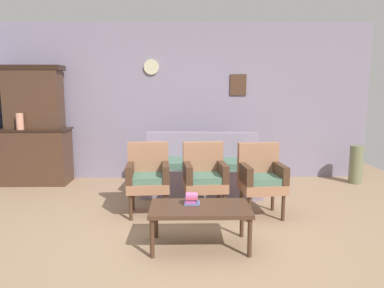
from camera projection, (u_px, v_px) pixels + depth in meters
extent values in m
plane|color=#997A5B|center=(188.00, 234.00, 3.99)|extent=(7.68, 7.68, 0.00)
cube|color=gray|center=(186.00, 102.00, 6.39)|extent=(6.40, 0.06, 2.70)
cube|color=#472D1E|center=(238.00, 85.00, 6.31)|extent=(0.28, 0.02, 0.36)
cylinder|color=beige|center=(151.00, 67.00, 6.24)|extent=(0.26, 0.03, 0.26)
cube|color=#472D1E|center=(35.00, 157.00, 6.10)|extent=(1.10, 0.52, 0.90)
cube|color=black|center=(34.00, 129.00, 6.03)|extent=(1.16, 0.55, 0.03)
cube|color=#472D1E|center=(34.00, 99.00, 6.04)|extent=(0.90, 0.36, 0.95)
cube|color=black|center=(32.00, 68.00, 5.96)|extent=(0.99, 0.38, 0.08)
cylinder|color=tan|center=(20.00, 121.00, 5.83)|extent=(0.12, 0.12, 0.27)
cube|color=gray|center=(202.00, 179.00, 5.55)|extent=(1.80, 0.90, 0.42)
cube|color=gray|center=(202.00, 147.00, 5.80)|extent=(1.77, 0.26, 0.48)
cube|color=gray|center=(255.00, 159.00, 5.47)|extent=(0.21, 0.81, 0.24)
cube|color=gray|center=(149.00, 158.00, 5.54)|extent=(0.21, 0.81, 0.24)
cube|color=#4C705B|center=(235.00, 164.00, 5.46)|extent=(0.49, 0.59, 0.10)
cube|color=#4C705B|center=(202.00, 163.00, 5.48)|extent=(0.49, 0.59, 0.10)
cube|color=#4C705B|center=(168.00, 163.00, 5.50)|extent=(0.49, 0.59, 0.10)
cube|color=#9E6B4C|center=(148.00, 185.00, 4.57)|extent=(0.56, 0.52, 0.12)
cube|color=#4C705B|center=(148.00, 179.00, 4.54)|extent=(0.47, 0.44, 0.10)
cube|color=#9E6B4C|center=(148.00, 160.00, 4.73)|extent=(0.53, 0.14, 0.46)
cube|color=#472D1E|center=(166.00, 172.00, 4.57)|extent=(0.12, 0.48, 0.22)
cube|color=#472D1E|center=(130.00, 172.00, 4.53)|extent=(0.12, 0.48, 0.22)
cylinder|color=#472D1E|center=(166.00, 206.00, 4.44)|extent=(0.04, 0.04, 0.32)
cylinder|color=#472D1E|center=(131.00, 208.00, 4.40)|extent=(0.04, 0.04, 0.32)
cylinder|color=#472D1E|center=(165.00, 197.00, 4.81)|extent=(0.04, 0.04, 0.32)
cylinder|color=#472D1E|center=(133.00, 198.00, 4.77)|extent=(0.04, 0.04, 0.32)
cube|color=#9E6B4C|center=(205.00, 185.00, 4.59)|extent=(0.56, 0.53, 0.12)
cube|color=#4C705B|center=(205.00, 178.00, 4.55)|extent=(0.48, 0.45, 0.10)
cube|color=#9E6B4C|center=(203.00, 159.00, 4.74)|extent=(0.53, 0.15, 0.46)
cube|color=#472D1E|center=(222.00, 171.00, 4.58)|extent=(0.12, 0.49, 0.22)
cube|color=#472D1E|center=(188.00, 172.00, 4.54)|extent=(0.12, 0.49, 0.22)
cylinder|color=#472D1E|center=(224.00, 206.00, 4.45)|extent=(0.04, 0.04, 0.32)
cylinder|color=#472D1E|center=(190.00, 207.00, 4.41)|extent=(0.04, 0.04, 0.32)
cylinder|color=#472D1E|center=(219.00, 197.00, 4.83)|extent=(0.04, 0.04, 0.32)
cylinder|color=#472D1E|center=(187.00, 198.00, 4.78)|extent=(0.04, 0.04, 0.32)
cube|color=#9E6B4C|center=(262.00, 186.00, 4.52)|extent=(0.56, 0.53, 0.12)
cube|color=#4C705B|center=(263.00, 180.00, 4.49)|extent=(0.48, 0.45, 0.10)
cube|color=#9E6B4C|center=(258.00, 160.00, 4.67)|extent=(0.53, 0.15, 0.46)
cube|color=#472D1E|center=(280.00, 173.00, 4.52)|extent=(0.13, 0.49, 0.22)
cube|color=#472D1E|center=(245.00, 174.00, 4.47)|extent=(0.13, 0.49, 0.22)
cylinder|color=#472D1E|center=(283.00, 208.00, 4.39)|extent=(0.04, 0.04, 0.32)
cylinder|color=#472D1E|center=(249.00, 209.00, 4.34)|extent=(0.04, 0.04, 0.32)
cylinder|color=#472D1E|center=(273.00, 198.00, 4.76)|extent=(0.04, 0.04, 0.32)
cylinder|color=#472D1E|center=(241.00, 200.00, 4.72)|extent=(0.04, 0.04, 0.32)
cube|color=#472D1E|center=(200.00, 208.00, 3.63)|extent=(1.00, 0.56, 0.04)
cylinder|color=#472D1E|center=(156.00, 220.00, 3.89)|extent=(0.04, 0.04, 0.38)
cylinder|color=#472D1E|center=(242.00, 220.00, 3.91)|extent=(0.04, 0.04, 0.38)
cylinder|color=#472D1E|center=(152.00, 239.00, 3.41)|extent=(0.04, 0.04, 0.38)
cylinder|color=#472D1E|center=(250.00, 238.00, 3.43)|extent=(0.04, 0.04, 0.38)
cube|color=#6270AC|center=(192.00, 203.00, 3.69)|extent=(0.16, 0.10, 0.02)
cube|color=#D750A7|center=(191.00, 201.00, 3.69)|extent=(0.10, 0.11, 0.02)
cube|color=gray|center=(191.00, 199.00, 3.69)|extent=(0.13, 0.09, 0.02)
cube|color=#CE4F62|center=(192.00, 198.00, 3.68)|extent=(0.12, 0.10, 0.02)
cube|color=#D767AB|center=(192.00, 195.00, 3.68)|extent=(0.12, 0.10, 0.03)
cylinder|color=#6D724E|center=(356.00, 164.00, 6.12)|extent=(0.22, 0.22, 0.64)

